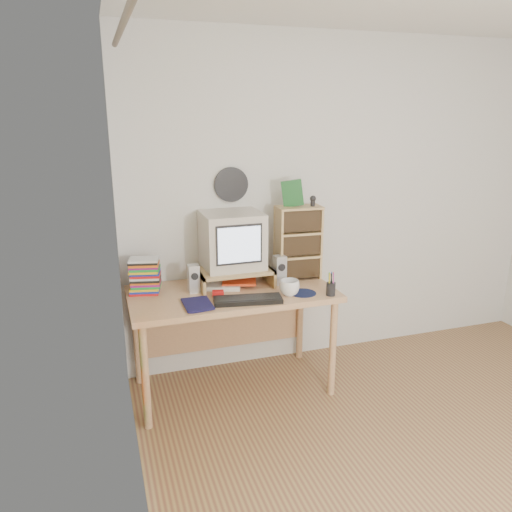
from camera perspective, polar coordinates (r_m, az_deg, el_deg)
floor at (r=3.20m, az=24.86°, el=-22.75°), size 3.50×3.50×0.00m
back_wall at (r=4.01m, az=10.10°, el=6.10°), size 3.50×0.00×3.50m
left_wall at (r=1.87m, az=-13.18°, el=-5.73°), size 0.00×3.50×3.50m
curtain at (r=2.36m, az=-13.14°, el=-3.71°), size 0.00×2.20×2.20m
wall_disc at (r=3.63m, az=-2.85°, el=8.15°), size 0.25×0.02×0.25m
desk at (r=3.54m, az=-3.01°, el=-5.72°), size 1.40×0.70×0.75m
monitor_riser at (r=3.51m, az=-2.43°, el=-1.94°), size 0.52×0.30×0.12m
crt_monitor at (r=3.49m, az=-2.65°, el=1.75°), size 0.41×0.41×0.39m
speaker_left at (r=3.41m, az=-7.14°, el=-2.59°), size 0.07×0.07×0.19m
speaker_right at (r=3.54m, az=2.70°, el=-1.59°), size 0.09×0.09×0.21m
keyboard at (r=3.23m, az=-0.94°, el=-5.03°), size 0.46×0.22×0.03m
dvd_stack at (r=3.44m, az=-12.60°, el=-1.98°), size 0.22×0.18×0.27m
cd_rack at (r=3.64m, az=4.87°, el=1.51°), size 0.33×0.19×0.54m
mug at (r=3.34m, az=3.85°, el=-3.64°), size 0.14×0.14×0.11m
diary at (r=3.18m, az=-8.24°, el=-5.48°), size 0.21×0.16×0.04m
mousepad at (r=3.40m, az=5.38°, el=-4.23°), size 0.20×0.20×0.00m
pen_cup at (r=3.37m, az=8.56°, el=-3.47°), size 0.08×0.08×0.12m
papers at (r=3.53m, az=-3.27°, el=-3.18°), size 0.32×0.27×0.04m
red_box at (r=3.34m, az=-4.36°, el=-4.30°), size 0.08×0.06×0.04m
game_box at (r=3.56m, az=4.18°, el=7.16°), size 0.15×0.07×0.19m
webcam at (r=3.59m, az=6.51°, el=6.29°), size 0.05×0.05×0.08m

